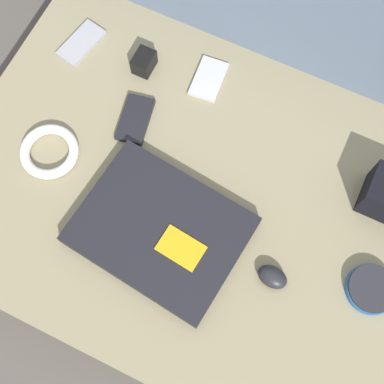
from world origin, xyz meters
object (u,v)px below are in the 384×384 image
Objects in this scene: charger_brick at (144,62)px; phone_silver at (209,79)px; computer_mouse at (272,277)px; phone_small at (81,43)px; laptop at (161,230)px; phone_black at (135,119)px; speaker_puck at (372,289)px.

phone_silver is at bearing 12.97° from charger_brick.
computer_mouse reaches higher than phone_silver.
laptop is at bearing -29.99° from phone_small.
phone_black is at bearing 159.22° from computer_mouse.
phone_silver is at bearing 46.59° from phone_black.
phone_silver is (-0.31, 0.36, -0.01)m from computer_mouse.
speaker_puck reaches higher than phone_silver.
charger_brick reaches higher than laptop.
laptop is 0.38m from phone_silver.
phone_silver is (-0.50, 0.30, -0.01)m from speaker_puck.
charger_brick is at bearing 128.40° from laptop.
computer_mouse is at bearing -36.25° from phone_black.
computer_mouse is 0.47m from phone_silver.
computer_mouse reaches higher than speaker_puck.
laptop is 5.48× the size of computer_mouse.
phone_black is (-0.17, 0.21, -0.01)m from laptop.
speaker_puck is 0.62m from phone_black.
speaker_puck is 0.58m from phone_silver.
charger_brick reaches higher than speaker_puck.
laptop is 0.40m from charger_brick.
phone_black is 0.14m from charger_brick.
phone_silver is 0.20m from phone_black.
phone_silver is (-0.06, 0.37, -0.01)m from laptop.
computer_mouse is 0.52× the size of phone_small.
phone_small is (-0.37, 0.33, -0.01)m from laptop.
laptop is 2.91× the size of phone_black.
charger_brick is at bearing 14.38° from phone_small.
computer_mouse is at bearing -161.28° from speaker_puck.
phone_black is 2.25× the size of charger_brick.
charger_brick reaches higher than phone_silver.
phone_black is at bearing -127.50° from phone_silver.
computer_mouse is 0.59× the size of phone_silver.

